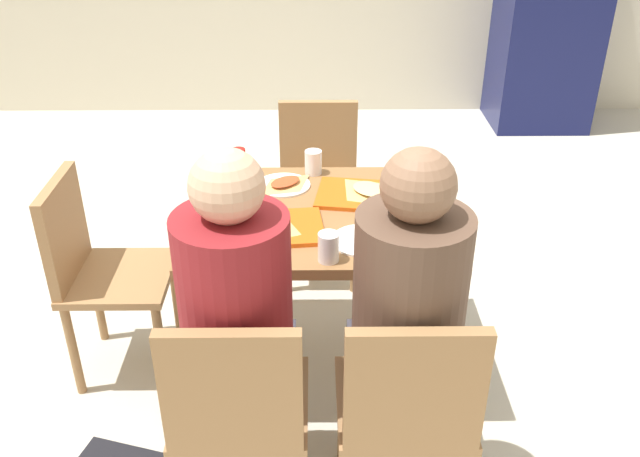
% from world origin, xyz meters
% --- Properties ---
extents(ground_plane, '(10.00, 10.00, 0.02)m').
position_xyz_m(ground_plane, '(0.00, 0.00, -0.01)').
color(ground_plane, beige).
extents(main_table, '(0.98, 0.80, 0.72)m').
position_xyz_m(main_table, '(0.00, 0.00, 0.62)').
color(main_table, olive).
rests_on(main_table, ground_plane).
extents(chair_near_left, '(0.40, 0.40, 0.85)m').
position_xyz_m(chair_near_left, '(-0.24, -0.78, 0.50)').
color(chair_near_left, '#9E7247').
rests_on(chair_near_left, ground_plane).
extents(chair_near_right, '(0.40, 0.40, 0.85)m').
position_xyz_m(chair_near_right, '(0.24, -0.78, 0.50)').
color(chair_near_right, '#9E7247').
rests_on(chair_near_right, ground_plane).
extents(chair_far_side, '(0.40, 0.40, 0.85)m').
position_xyz_m(chair_far_side, '(0.00, 0.78, 0.50)').
color(chair_far_side, '#9E7247').
rests_on(chair_far_side, ground_plane).
extents(chair_left_end, '(0.40, 0.40, 0.85)m').
position_xyz_m(chair_left_end, '(-0.87, 0.00, 0.50)').
color(chair_left_end, '#9E7247').
rests_on(chair_left_end, ground_plane).
extents(person_in_red, '(0.32, 0.42, 1.26)m').
position_xyz_m(person_in_red, '(-0.24, -0.64, 0.74)').
color(person_in_red, '#383842').
rests_on(person_in_red, ground_plane).
extents(person_in_brown_jacket, '(0.32, 0.42, 1.26)m').
position_xyz_m(person_in_brown_jacket, '(0.24, -0.64, 0.74)').
color(person_in_brown_jacket, '#383842').
rests_on(person_in_brown_jacket, ground_plane).
extents(tray_red_near, '(0.38, 0.30, 0.02)m').
position_xyz_m(tray_red_near, '(-0.17, -0.14, 0.73)').
color(tray_red_near, '#D85914').
rests_on(tray_red_near, main_table).
extents(tray_red_far, '(0.39, 0.31, 0.02)m').
position_xyz_m(tray_red_far, '(0.17, 0.12, 0.73)').
color(tray_red_far, '#D85914').
rests_on(tray_red_far, main_table).
extents(paper_plate_center, '(0.22, 0.22, 0.01)m').
position_xyz_m(paper_plate_center, '(-0.15, 0.22, 0.73)').
color(paper_plate_center, white).
rests_on(paper_plate_center, main_table).
extents(paper_plate_near_edge, '(0.22, 0.22, 0.01)m').
position_xyz_m(paper_plate_near_edge, '(0.15, -0.22, 0.73)').
color(paper_plate_near_edge, white).
rests_on(paper_plate_near_edge, main_table).
extents(pizza_slice_a, '(0.22, 0.22, 0.02)m').
position_xyz_m(pizza_slice_a, '(-0.18, -0.15, 0.75)').
color(pizza_slice_a, '#DBAD60').
rests_on(pizza_slice_a, tray_red_near).
extents(pizza_slice_b, '(0.26, 0.27, 0.02)m').
position_xyz_m(pizza_slice_b, '(0.19, 0.13, 0.75)').
color(pizza_slice_b, '#DBAD60').
rests_on(pizza_slice_b, tray_red_far).
extents(pizza_slice_c, '(0.22, 0.22, 0.02)m').
position_xyz_m(pizza_slice_c, '(-0.14, 0.21, 0.74)').
color(pizza_slice_c, '#DBAD60').
rests_on(pizza_slice_c, paper_plate_center).
extents(plastic_cup_a, '(0.07, 0.07, 0.10)m').
position_xyz_m(plastic_cup_a, '(-0.02, 0.34, 0.77)').
color(plastic_cup_a, white).
rests_on(plastic_cup_a, main_table).
extents(plastic_cup_b, '(0.07, 0.07, 0.10)m').
position_xyz_m(plastic_cup_b, '(0.02, -0.34, 0.77)').
color(plastic_cup_b, white).
rests_on(plastic_cup_b, main_table).
extents(soda_can, '(0.07, 0.07, 0.12)m').
position_xyz_m(soda_can, '(0.41, 0.02, 0.78)').
color(soda_can, '#B7BCC6').
rests_on(soda_can, main_table).
extents(condiment_bottle, '(0.06, 0.06, 0.16)m').
position_xyz_m(condiment_bottle, '(-0.32, 0.22, 0.80)').
color(condiment_bottle, red).
rests_on(condiment_bottle, main_table).
extents(foil_bundle, '(0.10, 0.10, 0.10)m').
position_xyz_m(foil_bundle, '(-0.41, -0.02, 0.77)').
color(foil_bundle, silver).
rests_on(foil_bundle, main_table).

